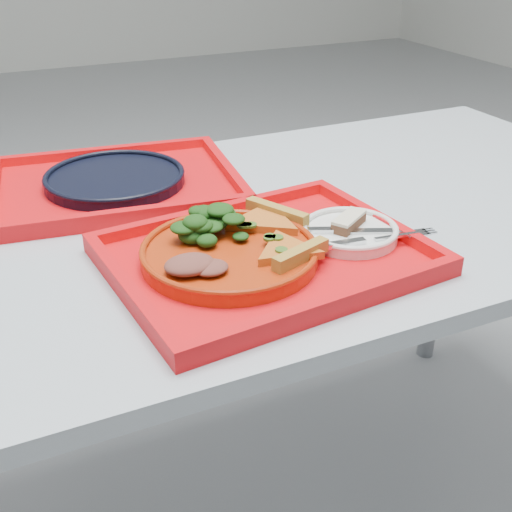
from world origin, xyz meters
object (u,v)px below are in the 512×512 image
(tray_main, at_px, (266,260))
(dessert_bar, at_px, (349,221))
(dinner_plate, at_px, (230,255))
(tray_far, at_px, (116,187))
(navy_plate, at_px, (115,180))

(tray_main, xyz_separation_m, dessert_bar, (0.15, 0.01, 0.03))
(dinner_plate, xyz_separation_m, dessert_bar, (0.20, -0.00, 0.01))
(tray_far, bearing_deg, dinner_plate, -70.66)
(tray_main, relative_size, tray_far, 1.00)
(navy_plate, bearing_deg, dinner_plate, -77.76)
(tray_main, relative_size, dessert_bar, 6.02)
(tray_main, distance_m, dinner_plate, 0.06)
(navy_plate, bearing_deg, tray_main, -70.37)
(dessert_bar, bearing_deg, navy_plate, 94.70)
(tray_main, bearing_deg, dessert_bar, -1.88)
(tray_main, xyz_separation_m, dinner_plate, (-0.06, 0.01, 0.02))
(navy_plate, bearing_deg, tray_far, 0.00)
(dinner_plate, distance_m, dessert_bar, 0.20)
(tray_main, height_order, navy_plate, navy_plate)
(tray_far, relative_size, dinner_plate, 1.73)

